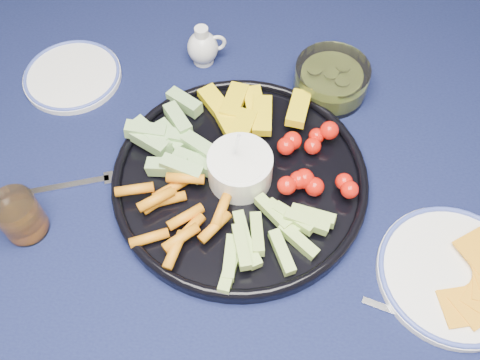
# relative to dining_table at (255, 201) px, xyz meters

# --- Properties ---
(dining_table) EXTENTS (1.67, 1.07, 0.75)m
(dining_table) POSITION_rel_dining_table_xyz_m (0.00, 0.00, 0.00)
(dining_table) COLOR #4A2A18
(dining_table) RESTS_ON ground
(crudite_platter) EXTENTS (0.40, 0.40, 0.13)m
(crudite_platter) POSITION_rel_dining_table_xyz_m (-0.03, -0.02, 0.11)
(crudite_platter) COLOR black
(crudite_platter) RESTS_ON dining_table
(creamer_pitcher) EXTENTS (0.07, 0.06, 0.08)m
(creamer_pitcher) POSITION_rel_dining_table_xyz_m (-0.12, 0.24, 0.12)
(creamer_pitcher) COLOR white
(creamer_pitcher) RESTS_ON dining_table
(pickle_bowl) EXTENTS (0.13, 0.13, 0.06)m
(pickle_bowl) POSITION_rel_dining_table_xyz_m (0.12, 0.19, 0.12)
(pickle_bowl) COLOR silver
(pickle_bowl) RESTS_ON dining_table
(cheese_plate) EXTENTS (0.22, 0.22, 0.03)m
(cheese_plate) POSITION_rel_dining_table_xyz_m (0.30, -0.15, 0.10)
(cheese_plate) COLOR white
(cheese_plate) RESTS_ON dining_table
(juice_tumbler) EXTENTS (0.06, 0.06, 0.08)m
(juice_tumbler) POSITION_rel_dining_table_xyz_m (-0.34, -0.13, 0.12)
(juice_tumbler) COLOR silver
(juice_tumbler) RESTS_ON dining_table
(fork_left) EXTENTS (0.17, 0.07, 0.00)m
(fork_left) POSITION_rel_dining_table_xyz_m (-0.28, -0.05, 0.09)
(fork_left) COLOR silver
(fork_left) RESTS_ON dining_table
(fork_right) EXTENTS (0.16, 0.06, 0.00)m
(fork_right) POSITION_rel_dining_table_xyz_m (0.26, -0.22, 0.09)
(fork_right) COLOR silver
(fork_right) RESTS_ON dining_table
(side_plate_extra) EXTENTS (0.18, 0.18, 0.01)m
(side_plate_extra) POSITION_rel_dining_table_xyz_m (-0.35, 0.17, 0.10)
(side_plate_extra) COLOR white
(side_plate_extra) RESTS_ON dining_table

